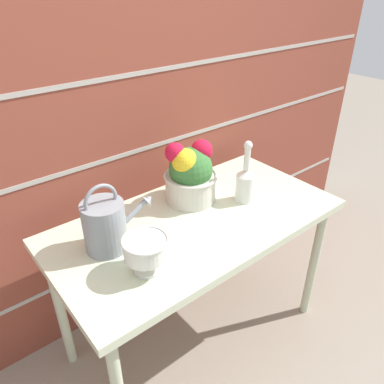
{
  "coord_description": "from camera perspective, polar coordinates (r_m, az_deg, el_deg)",
  "views": [
    {
      "loc": [
        -0.86,
        -1.02,
        1.67
      ],
      "look_at": [
        0.0,
        0.03,
        0.86
      ],
      "focal_mm": 35.0,
      "sensor_mm": 36.0,
      "label": 1
    }
  ],
  "objects": [
    {
      "name": "flower_planter",
      "position": [
        1.69,
        -0.27,
        2.76
      ],
      "size": [
        0.25,
        0.25,
        0.29
      ],
      "color": "beige",
      "rests_on": "patio_table"
    },
    {
      "name": "glass_decanter",
      "position": [
        1.73,
        8.11,
        1.55
      ],
      "size": [
        0.09,
        0.09,
        0.3
      ],
      "color": "silver",
      "rests_on": "patio_table"
    },
    {
      "name": "watering_can",
      "position": [
        1.45,
        -13.05,
        -4.88
      ],
      "size": [
        0.31,
        0.16,
        0.28
      ],
      "color": "gray",
      "rests_on": "patio_table"
    },
    {
      "name": "crystal_pedestal_bowl",
      "position": [
        1.32,
        -7.08,
        -8.65
      ],
      "size": [
        0.17,
        0.17,
        0.14
      ],
      "color": "silver",
      "rests_on": "patio_table"
    },
    {
      "name": "ground_plane",
      "position": [
        2.14,
        0.59,
        -20.62
      ],
      "size": [
        12.0,
        12.0,
        0.0
      ],
      "primitive_type": "plane",
      "color": "gray"
    },
    {
      "name": "patio_table",
      "position": [
        1.67,
        0.71,
        -6.2
      ],
      "size": [
        1.27,
        0.66,
        0.74
      ],
      "color": "beige",
      "rests_on": "ground_plane"
    },
    {
      "name": "brick_wall",
      "position": [
        1.81,
        -8.85,
        12.03
      ],
      "size": [
        3.6,
        0.08,
        2.2
      ],
      "color": "brown",
      "rests_on": "ground_plane"
    }
  ]
}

